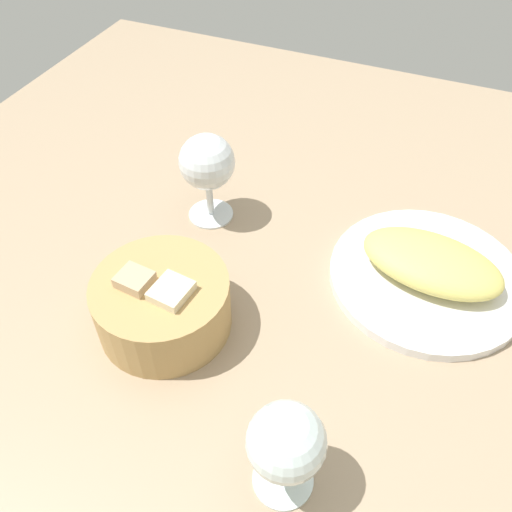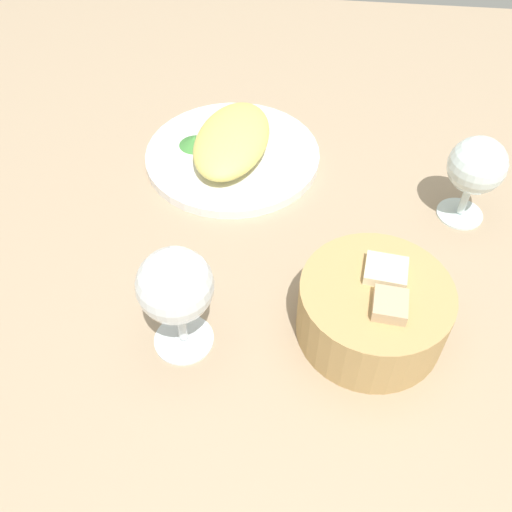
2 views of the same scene
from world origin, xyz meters
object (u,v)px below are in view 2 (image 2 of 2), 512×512
at_px(plate, 233,156).
at_px(bread_basket, 373,309).
at_px(wine_glass_near, 176,289).
at_px(wine_glass_far, 476,168).

bearing_deg(plate, bread_basket, 34.52).
height_order(wine_glass_near, wine_glass_far, wine_glass_near).
height_order(plate, bread_basket, bread_basket).
height_order(plate, wine_glass_far, wine_glass_far).
bearing_deg(wine_glass_far, bread_basket, -31.70).
bearing_deg(wine_glass_near, bread_basket, 100.49).
relative_size(plate, bread_basket, 1.57).
bearing_deg(plate, wine_glass_far, 75.69).
xyz_separation_m(plate, wine_glass_far, (0.08, 0.32, 0.07)).
height_order(bread_basket, wine_glass_far, wine_glass_far).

